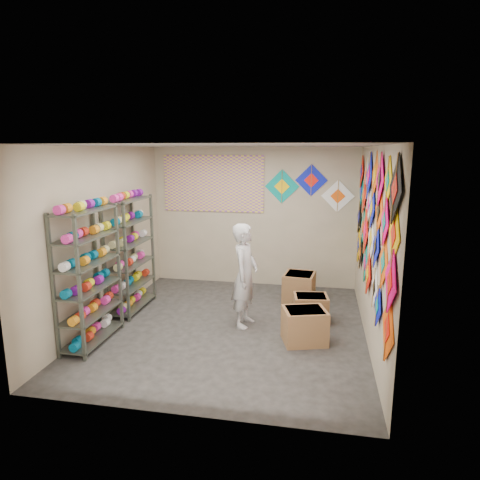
% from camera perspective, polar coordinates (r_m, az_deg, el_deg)
% --- Properties ---
extents(ground, '(4.50, 4.50, 0.00)m').
position_cam_1_polar(ground, '(6.64, -1.36, -11.54)').
color(ground, '#282623').
extents(room_walls, '(4.50, 4.50, 4.50)m').
position_cam_1_polar(room_walls, '(6.18, -1.43, 2.61)').
color(room_walls, tan).
rests_on(room_walls, ground).
extents(shelf_rack_front, '(0.40, 1.10, 1.90)m').
position_cam_1_polar(shelf_rack_front, '(6.19, -19.51, -4.65)').
color(shelf_rack_front, '#4C5147').
rests_on(shelf_rack_front, ground).
extents(shelf_rack_back, '(0.40, 1.10, 1.90)m').
position_cam_1_polar(shelf_rack_back, '(7.30, -14.44, -1.89)').
color(shelf_rack_back, '#4C5147').
rests_on(shelf_rack_back, ground).
extents(string_spools, '(0.12, 2.36, 0.12)m').
position_cam_1_polar(string_spools, '(6.72, -16.81, -2.38)').
color(string_spools, '#F831A7').
rests_on(string_spools, ground).
extents(kite_wall_display, '(0.06, 4.36, 2.09)m').
position_cam_1_polar(kite_wall_display, '(6.05, 17.16, 1.94)').
color(kite_wall_display, '#F45409').
rests_on(kite_wall_display, room_walls).
extents(back_wall_kites, '(1.69, 0.02, 0.90)m').
position_cam_1_polar(back_wall_kites, '(8.23, 9.16, 6.91)').
color(back_wall_kites, '#008C85').
rests_on(back_wall_kites, room_walls).
extents(poster, '(2.00, 0.01, 1.10)m').
position_cam_1_polar(poster, '(8.48, -3.59, 7.51)').
color(poster, '#87489D').
rests_on(poster, room_walls).
extents(shopkeeper, '(0.68, 0.54, 1.58)m').
position_cam_1_polar(shopkeeper, '(6.47, 0.68, -4.73)').
color(shopkeeper, '#BDB9B7').
rests_on(shopkeeper, ground).
extents(carton_a, '(0.69, 0.63, 0.48)m').
position_cam_1_polar(carton_a, '(6.14, 8.59, -11.25)').
color(carton_a, brown).
rests_on(carton_a, ground).
extents(carton_b, '(0.57, 0.49, 0.42)m').
position_cam_1_polar(carton_b, '(6.86, 9.38, -9.00)').
color(carton_b, brown).
rests_on(carton_b, ground).
extents(carton_c, '(0.58, 0.63, 0.50)m').
position_cam_1_polar(carton_c, '(7.74, 7.88, -6.23)').
color(carton_c, brown).
rests_on(carton_c, ground).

